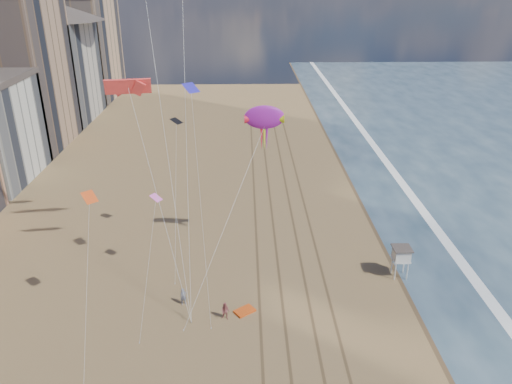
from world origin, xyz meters
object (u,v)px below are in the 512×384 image
grounded_kite (245,311)px  show_kite (264,118)px  kite_flyer_a (183,296)px  lifeguard_stand (401,254)px  kite_flyer_b (225,311)px

grounded_kite → show_kite: size_ratio=0.09×
grounded_kite → kite_flyer_a: (-6.35, 1.48, 0.82)m
lifeguard_stand → kite_flyer_a: size_ratio=2.00×
show_kite → kite_flyer_b: 21.19m
kite_flyer_a → grounded_kite: bearing=-34.6°
show_kite → kite_flyer_a: show_kite is taller
lifeguard_stand → grounded_kite: (-17.56, -6.12, -2.76)m
lifeguard_stand → grounded_kite: lifeguard_stand is taller
grounded_kite → kite_flyer_a: bearing=131.0°
grounded_kite → show_kite: show_kite is taller
kite_flyer_b → grounded_kite: bearing=45.9°
lifeguard_stand → kite_flyer_a: 24.44m
show_kite → kite_flyer_a: 21.13m
show_kite → kite_flyer_b: bearing=-107.9°
show_kite → grounded_kite: bearing=-101.0°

